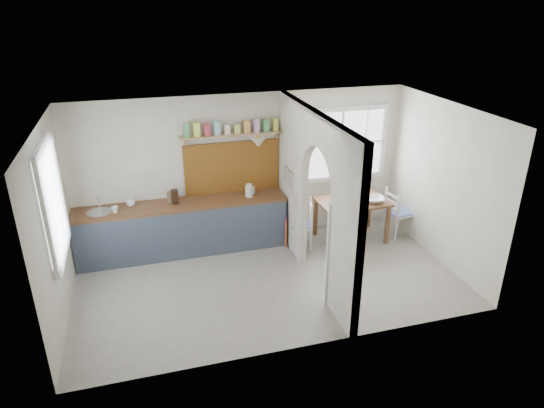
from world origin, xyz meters
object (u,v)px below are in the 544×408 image
object	(u,v)px
chair_left	(300,224)
dining_table	(351,220)
kettle	(249,190)
vase	(349,192)
chair_right	(399,212)

from	to	relation	value
chair_left	dining_table	bearing A→B (deg)	106.86
dining_table	kettle	world-z (taller)	kettle
chair_left	vase	bearing A→B (deg)	117.55
vase	chair_left	bearing A→B (deg)	-168.96
chair_right	kettle	distance (m)	2.78
dining_table	vase	xyz separation A→B (m)	(0.02, 0.18, 0.47)
dining_table	chair_left	xyz separation A→B (m)	(-0.95, -0.01, 0.04)
chair_right	kettle	bearing A→B (deg)	72.55
chair_right	vase	world-z (taller)	vase
dining_table	chair_left	size ratio (longest dim) A/B	1.43
dining_table	chair_right	distance (m)	0.92
chair_left	chair_right	xyz separation A→B (m)	(1.87, -0.06, 0.03)
dining_table	kettle	distance (m)	1.92
chair_right	vase	xyz separation A→B (m)	(-0.90, 0.25, 0.40)
chair_left	chair_right	size ratio (longest dim) A/B	0.94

